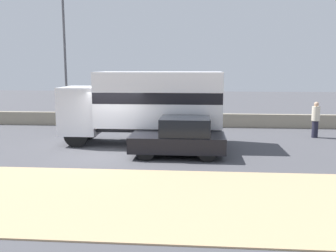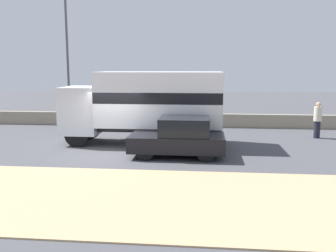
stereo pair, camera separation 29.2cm
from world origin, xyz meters
name	(u,v)px [view 1 (the left image)]	position (x,y,z in m)	size (l,w,h in m)	color
ground_plane	(111,154)	(0.00, 0.00, 0.00)	(80.00, 80.00, 0.00)	#47474C
dirt_shoulder_foreground	(68,196)	(0.00, -5.12, 0.02)	(60.00, 5.44, 0.04)	tan
stone_wall_backdrop	(139,119)	(0.00, 7.47, 0.40)	(60.00, 0.35, 0.81)	gray
street_lamp	(65,50)	(-4.22, 6.80, 4.58)	(0.56, 0.28, 8.02)	#4C4C51
box_truck	(147,102)	(1.25, 2.19, 1.96)	(7.38, 2.56, 3.37)	silver
car_hatchback	(180,137)	(2.90, -0.12, 0.78)	(3.81, 1.89, 1.60)	black
pedestrian	(316,119)	(9.59, 4.50, 0.95)	(0.40, 0.40, 1.84)	#1E1E2D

